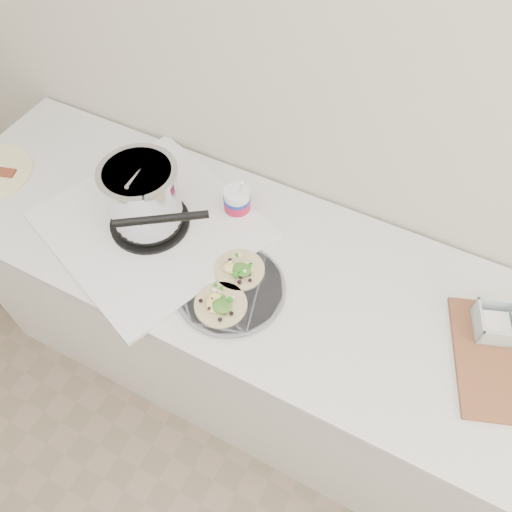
% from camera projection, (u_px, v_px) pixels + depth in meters
% --- Properties ---
extents(counter, '(2.44, 0.66, 0.90)m').
position_uv_depth(counter, '(292.00, 346.00, 1.80)').
color(counter, silver).
rests_on(counter, ground).
extents(stove, '(0.76, 0.74, 0.29)m').
position_uv_depth(stove, '(146.00, 206.00, 1.47)').
color(stove, silver).
rests_on(stove, counter).
extents(taco_plate, '(0.31, 0.31, 0.04)m').
position_uv_depth(taco_plate, '(230.00, 287.00, 1.40)').
color(taco_plate, slate).
rests_on(taco_plate, counter).
extents(tub, '(0.08, 0.08, 0.19)m').
position_uv_depth(tub, '(238.00, 200.00, 1.53)').
color(tub, white).
rests_on(tub, counter).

